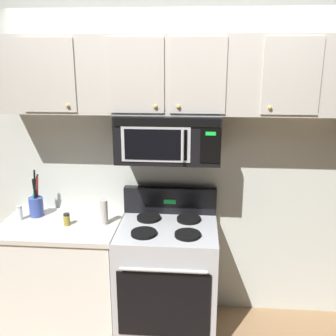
{
  "coord_description": "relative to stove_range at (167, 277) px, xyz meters",
  "views": [
    {
      "loc": [
        0.22,
        -2.28,
        2.16
      ],
      "look_at": [
        0.0,
        0.49,
        1.35
      ],
      "focal_mm": 41.44,
      "sensor_mm": 36.0,
      "label": 1
    }
  ],
  "objects": [
    {
      "name": "over_range_microwave",
      "position": [
        -0.0,
        0.12,
        1.11
      ],
      "size": [
        0.76,
        0.43,
        0.35
      ],
      "color": "black"
    },
    {
      "name": "pepper_mill",
      "position": [
        -0.49,
        0.01,
        0.53
      ],
      "size": [
        0.06,
        0.06,
        0.2
      ],
      "primitive_type": "cylinder",
      "color": "#B7B2A8",
      "rests_on": "counter_segment"
    },
    {
      "name": "spice_jar",
      "position": [
        -0.77,
        -0.03,
        0.48
      ],
      "size": [
        0.05,
        0.05,
        0.1
      ],
      "color": "olive",
      "rests_on": "counter_segment"
    },
    {
      "name": "stove_range",
      "position": [
        0.0,
        0.0,
        0.0
      ],
      "size": [
        0.76,
        0.69,
        1.12
      ],
      "color": "#B7BABF",
      "rests_on": "ground_plane"
    },
    {
      "name": "counter_segment",
      "position": [
        -0.84,
        0.01,
        -0.02
      ],
      "size": [
        0.93,
        0.65,
        0.9
      ],
      "color": "white",
      "rests_on": "ground_plane"
    },
    {
      "name": "salt_shaker",
      "position": [
        -1.18,
        0.04,
        0.49
      ],
      "size": [
        0.05,
        0.05,
        0.12
      ],
      "color": "white",
      "rests_on": "counter_segment"
    },
    {
      "name": "utensil_crock_blue",
      "position": [
        -1.08,
        0.13,
        0.53
      ],
      "size": [
        0.11,
        0.11,
        0.4
      ],
      "color": "#384C9E",
      "rests_on": "counter_segment"
    },
    {
      "name": "back_wall",
      "position": [
        0.0,
        0.37,
        0.88
      ],
      "size": [
        5.2,
        0.1,
        2.7
      ],
      "primitive_type": "cube",
      "color": "silver",
      "rests_on": "ground_plane"
    },
    {
      "name": "upper_cabinets",
      "position": [
        -0.0,
        0.15,
        1.56
      ],
      "size": [
        2.5,
        0.36,
        0.55
      ],
      "color": "#BCB7AD"
    }
  ]
}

